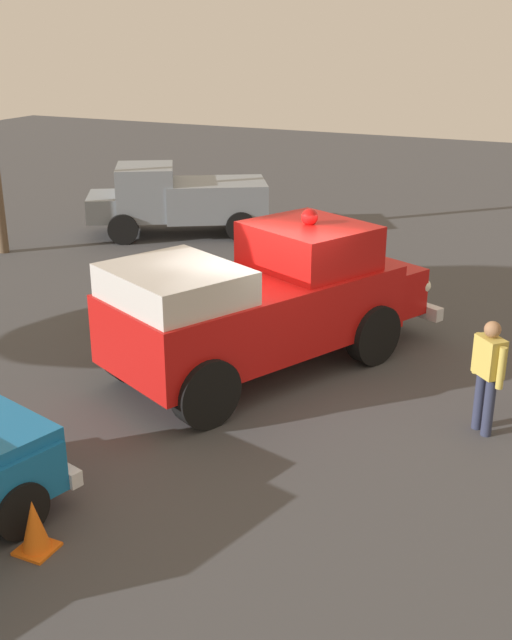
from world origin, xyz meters
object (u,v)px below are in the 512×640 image
object	(u,v)px
parked_pickup	(179,199)
lawn_chair_by_car	(116,300)
spectator_standing	(488,369)
traffic_cone	(35,527)
vintage_fire_truck	(267,300)

from	to	relation	value
parked_pickup	lawn_chair_by_car	size ratio (longest dim) A/B	4.95
parked_pickup	spectator_standing	distance (m)	12.37
parked_pickup	traffic_cone	bearing A→B (deg)	23.71
parked_pickup	lawn_chair_by_car	world-z (taller)	parked_pickup
traffic_cone	vintage_fire_truck	bearing A→B (deg)	177.09
lawn_chair_by_car	spectator_standing	size ratio (longest dim) A/B	0.61
vintage_fire_truck	lawn_chair_by_car	xyz separation A→B (m)	(-0.41, -3.29, -0.61)
lawn_chair_by_car	spectator_standing	distance (m)	7.07
vintage_fire_truck	lawn_chair_by_car	world-z (taller)	vintage_fire_truck
lawn_chair_by_car	traffic_cone	bearing A→B (deg)	26.79
lawn_chair_by_car	traffic_cone	xyz separation A→B (m)	(5.95, 3.00, -0.28)
vintage_fire_truck	traffic_cone	size ratio (longest dim) A/B	9.93
vintage_fire_truck	spectator_standing	size ratio (longest dim) A/B	3.76
parked_pickup	spectator_standing	world-z (taller)	parked_pickup
parked_pickup	traffic_cone	xyz separation A→B (m)	(12.69, 5.57, -0.68)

